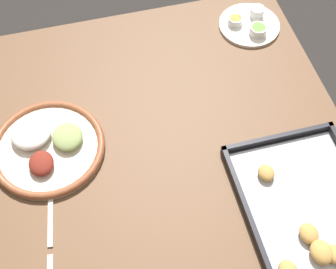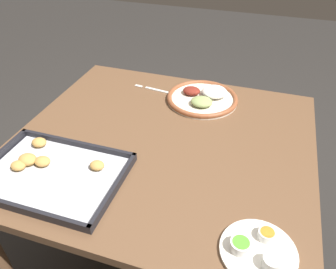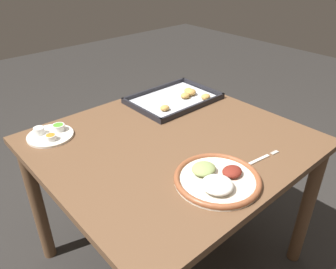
# 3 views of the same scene
# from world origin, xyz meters

# --- Properties ---
(ground_plane) EXTENTS (8.00, 8.00, 0.00)m
(ground_plane) POSITION_xyz_m (0.00, 0.00, 0.00)
(ground_plane) COLOR #282623
(dining_table) EXTENTS (1.03, 0.95, 0.71)m
(dining_table) POSITION_xyz_m (0.00, 0.00, 0.60)
(dining_table) COLOR brown
(dining_table) RESTS_ON ground_plane
(dinner_plate) EXTENTS (0.29, 0.29, 0.05)m
(dinner_plate) POSITION_xyz_m (-0.07, -0.31, 0.72)
(dinner_plate) COLOR beige
(dinner_plate) RESTS_ON dining_table
(fork) EXTENTS (0.23, 0.04, 0.00)m
(fork) POSITION_xyz_m (0.12, -0.32, 0.71)
(fork) COLOR silver
(fork) RESTS_ON dining_table
(saucer_plate) EXTENTS (0.19, 0.19, 0.04)m
(saucer_plate) POSITION_xyz_m (-0.36, 0.35, 0.72)
(saucer_plate) COLOR white
(saucer_plate) RESTS_ON dining_table
(baking_tray) EXTENTS (0.43, 0.31, 0.04)m
(baking_tray) POSITION_xyz_m (0.27, 0.27, 0.72)
(baking_tray) COLOR black
(baking_tray) RESTS_ON dining_table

